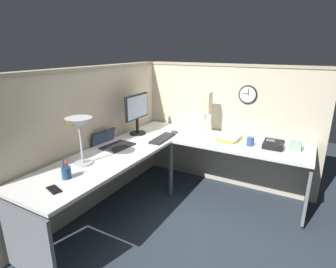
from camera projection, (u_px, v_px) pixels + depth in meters
ground_plane at (176, 204)px, 3.21m from camera, size 6.80×6.80×0.00m
cubicle_wall_back at (94, 138)px, 3.07m from camera, size 2.57×0.12×1.58m
cubicle_wall_right at (225, 125)px, 3.57m from camera, size 0.12×2.37×1.58m
desk at (174, 160)px, 2.87m from camera, size 2.35×2.15×0.73m
monitor at (137, 111)px, 3.33m from camera, size 0.46×0.20×0.50m
laptop at (111, 143)px, 3.02m from camera, size 0.37×0.41×0.22m
keyboard at (162, 138)px, 3.21m from camera, size 0.44×0.16×0.02m
computer_mouse at (175, 132)px, 3.45m from camera, size 0.06×0.10×0.03m
desk_lamp_dome at (79, 127)px, 2.42m from camera, size 0.24×0.24×0.44m
pen_cup at (66, 172)px, 2.24m from camera, size 0.08×0.08×0.18m
cell_phone at (54, 190)px, 2.06m from camera, size 0.11×0.16×0.01m
office_phone at (274, 145)px, 2.92m from camera, size 0.19×0.21×0.11m
book_stack at (230, 138)px, 3.19m from camera, size 0.31×0.25×0.04m
desk_lamp_paper at (206, 104)px, 3.29m from camera, size 0.13×0.13×0.53m
coffee_mug at (250, 141)px, 3.00m from camera, size 0.08×0.08×0.10m
tissue_box at (295, 146)px, 2.88m from camera, size 0.12×0.12×0.09m
wall_clock at (248, 94)px, 3.26m from camera, size 0.04×0.22×0.22m
pinned_note_leftmost at (68, 121)px, 2.65m from camera, size 0.07×0.00×0.08m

